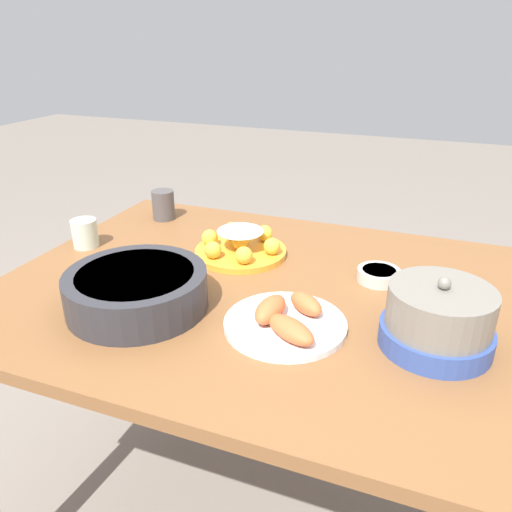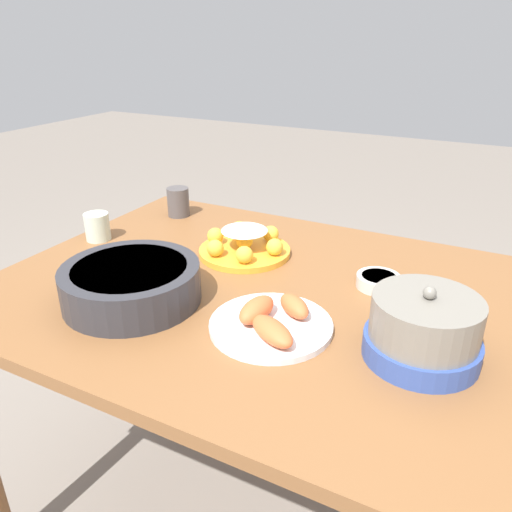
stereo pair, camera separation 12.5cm
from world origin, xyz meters
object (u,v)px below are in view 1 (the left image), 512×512
cup_near (163,205)px  seafood_platter (286,320)px  serving_bowl (137,289)px  cup_far (85,233)px  dining_table (273,326)px  cake_plate (240,246)px  warming_pot (438,319)px  sauce_bowl (379,275)px

cup_near → seafood_platter: bearing=139.8°
cup_near → serving_bowl: bearing=114.7°
cup_far → cup_near: bearing=-108.0°
dining_table → seafood_platter: bearing=117.3°
cup_near → cake_plate: bearing=152.9°
cup_near → warming_pot: 0.95m
dining_table → cup_far: bearing=-4.8°
dining_table → warming_pot: bearing=163.1°
sauce_bowl → serving_bowl: bearing=33.9°
warming_pot → sauce_bowl: bearing=-59.6°
serving_bowl → cup_far: (0.32, -0.24, -0.01)m
cake_plate → warming_pot: size_ratio=1.16×
cake_plate → serving_bowl: serving_bowl is taller
dining_table → sauce_bowl: (-0.22, -0.13, 0.12)m
cake_plate → serving_bowl: bearing=73.4°
warming_pot → serving_bowl: bearing=7.2°
dining_table → cake_plate: size_ratio=5.26×
warming_pot → cup_near: bearing=-27.0°
cup_near → cup_far: 0.29m
serving_bowl → cake_plate: bearing=-106.6°
dining_table → cake_plate: (0.15, -0.15, 0.13)m
seafood_platter → warming_pot: bearing=-171.6°
sauce_bowl → cup_near: bearing=-15.3°
seafood_platter → sauce_bowl: bearing=-117.3°
cake_plate → cup_near: size_ratio=2.66×
cake_plate → sauce_bowl: size_ratio=2.38×
seafood_platter → cup_far: (0.65, -0.20, 0.02)m
seafood_platter → serving_bowl: bearing=6.2°
cake_plate → cup_far: cup_far is taller
seafood_platter → cup_near: bearing=-40.2°
dining_table → cup_near: (0.48, -0.32, 0.15)m
dining_table → warming_pot: (-0.37, 0.11, 0.16)m
dining_table → sauce_bowl: size_ratio=12.54×
cake_plate → seafood_platter: 0.38m
dining_table → cup_far: (0.57, -0.05, 0.14)m
cup_far → sauce_bowl: bearing=-174.2°
sauce_bowl → cup_near: (0.71, -0.19, 0.03)m
cake_plate → seafood_platter: (-0.23, 0.30, -0.01)m
cake_plate → sauce_bowl: 0.37m
serving_bowl → seafood_platter: serving_bowl is taller
cake_plate → serving_bowl: (0.10, 0.34, 0.02)m
dining_table → cup_near: bearing=-33.7°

